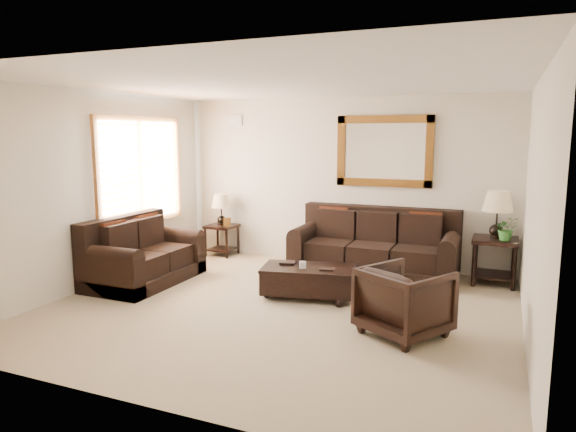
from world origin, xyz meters
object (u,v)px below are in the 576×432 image
at_px(sofa, 375,251).
at_px(end_table_right, 497,224).
at_px(end_table_left, 222,215).
at_px(coffee_table, 308,278).
at_px(loveseat, 141,258).
at_px(armchair, 405,298).

bearing_deg(sofa, end_table_right, 4.62).
xyz_separation_m(end_table_left, coffee_table, (2.24, -1.64, -0.45)).
distance_m(sofa, coffee_table, 1.55).
xyz_separation_m(sofa, end_table_left, (-2.78, 0.19, 0.34)).
distance_m(sofa, end_table_left, 2.80).
bearing_deg(loveseat, armchair, -98.12).
height_order(sofa, loveseat, sofa).
relative_size(end_table_left, coffee_table, 0.84).
bearing_deg(armchair, loveseat, 22.65).
bearing_deg(end_table_right, coffee_table, -144.48).
relative_size(end_table_left, armchair, 1.34).
xyz_separation_m(loveseat, armchair, (3.86, -0.55, 0.06)).
bearing_deg(end_table_left, loveseat, -96.87).
height_order(sofa, armchair, sofa).
bearing_deg(end_table_left, sofa, -3.96).
bearing_deg(armchair, end_table_left, -3.37).
distance_m(sofa, armchair, 2.42).
xyz_separation_m(sofa, end_table_right, (1.69, 0.14, 0.51)).
bearing_deg(sofa, armchair, -69.43).
height_order(loveseat, coffee_table, loveseat).
relative_size(loveseat, end_table_right, 1.26).
relative_size(sofa, loveseat, 1.45).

